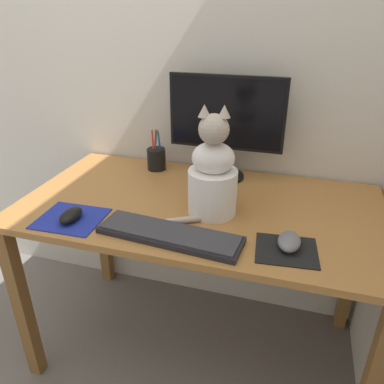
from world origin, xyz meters
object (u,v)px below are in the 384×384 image
computer_mouse_left (71,215)px  cat (213,175)px  pen_cup (156,158)px  monitor (226,121)px  keyboard (170,234)px  computer_mouse_right (289,241)px

computer_mouse_left → cat: (0.44, 0.19, 0.12)m
cat → pen_cup: (-0.33, 0.31, -0.09)m
monitor → pen_cup: 0.36m
computer_mouse_left → pen_cup: (0.11, 0.51, 0.03)m
keyboard → pen_cup: (-0.24, 0.51, 0.04)m
pen_cup → computer_mouse_right: bearing=-37.3°
computer_mouse_left → cat: bearing=23.8°
monitor → cat: size_ratio=1.21×
cat → pen_cup: size_ratio=2.16×
computer_mouse_left → computer_mouse_right: (0.72, 0.05, 0.00)m
keyboard → computer_mouse_left: 0.35m
keyboard → computer_mouse_right: computer_mouse_right is taller
monitor → pen_cup: monitor is taller
cat → computer_mouse_left: bearing=-165.9°
pen_cup → keyboard: bearing=-64.6°
computer_mouse_left → pen_cup: size_ratio=0.60×
keyboard → cat: (0.09, 0.19, 0.13)m
monitor → computer_mouse_left: bearing=-129.5°
keyboard → computer_mouse_left: (-0.35, -0.00, 0.01)m
monitor → computer_mouse_right: (0.30, -0.46, -0.22)m
monitor → computer_mouse_left: size_ratio=4.36×
cat → pen_cup: bearing=126.7°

